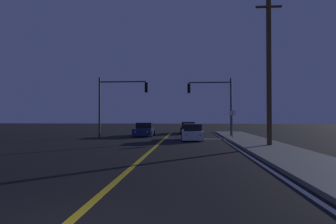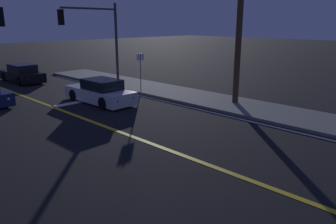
# 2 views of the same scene
# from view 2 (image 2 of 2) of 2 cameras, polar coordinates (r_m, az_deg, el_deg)

# --- Properties ---
(sidewalk_right) EXTENTS (3.20, 40.39, 0.15)m
(sidewalk_right) POSITION_cam_2_polar(r_m,az_deg,el_deg) (16.45, 19.96, -0.53)
(sidewalk_right) COLOR slate
(sidewalk_right) RESTS_ON ground
(lane_line_center) EXTENTS (0.20, 38.15, 0.01)m
(lane_line_center) POSITION_cam_2_polar(r_m,az_deg,el_deg) (10.85, 4.19, -8.20)
(lane_line_center) COLOR gold
(lane_line_center) RESTS_ON ground
(lane_line_edge_right) EXTENTS (0.16, 38.15, 0.01)m
(lane_line_edge_right) POSITION_cam_2_polar(r_m,az_deg,el_deg) (14.86, 16.93, -2.22)
(lane_line_edge_right) COLOR silver
(lane_line_edge_right) RESTS_ON ground
(stop_bar) EXTENTS (5.32, 0.50, 0.01)m
(stop_bar) POSITION_cam_2_polar(r_m,az_deg,el_deg) (19.58, -12.75, 2.29)
(stop_bar) COLOR silver
(stop_bar) RESTS_ON ground
(car_distant_tail_white) EXTENTS (1.87, 4.67, 1.34)m
(car_distant_tail_white) POSITION_cam_2_polar(r_m,az_deg,el_deg) (18.56, -11.87, 3.45)
(car_distant_tail_white) COLOR silver
(car_distant_tail_white) RESTS_ON ground
(car_following_oncoming_black) EXTENTS (1.89, 4.53, 1.34)m
(car_following_oncoming_black) POSITION_cam_2_polar(r_m,az_deg,el_deg) (26.99, -24.35, 6.11)
(car_following_oncoming_black) COLOR black
(car_following_oncoming_black) RESTS_ON ground
(traffic_signal_near_right) EXTENTS (4.20, 0.28, 5.60)m
(traffic_signal_near_right) POSITION_cam_2_polar(r_m,az_deg,el_deg) (22.08, -12.41, 13.62)
(traffic_signal_near_right) COLOR #38383D
(traffic_signal_near_right) RESTS_ON ground
(utility_pole_right) EXTENTS (1.93, 0.32, 10.32)m
(utility_pole_right) POSITION_cam_2_polar(r_m,az_deg,el_deg) (17.59, 12.69, 18.40)
(utility_pole_right) COLOR #4C3823
(utility_pole_right) RESTS_ON ground
(street_sign_corner) EXTENTS (0.56, 0.06, 2.50)m
(street_sign_corner) POSITION_cam_2_polar(r_m,az_deg,el_deg) (20.76, -4.89, 8.05)
(street_sign_corner) COLOR slate
(street_sign_corner) RESTS_ON ground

